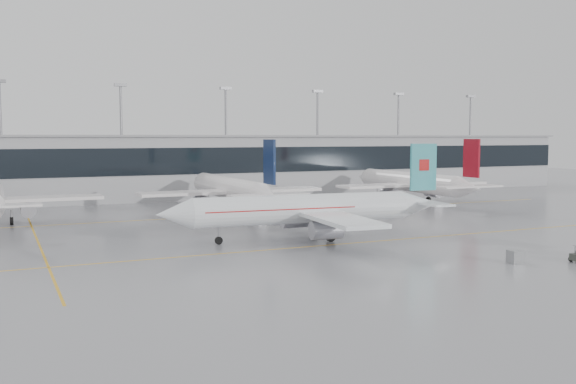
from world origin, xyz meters
name	(u,v)px	position (x,y,z in m)	size (l,w,h in m)	color
ground	(332,245)	(0.00, 0.00, 0.00)	(320.00, 320.00, 0.00)	gray
taxi_line_main	(332,245)	(0.00, 0.00, 0.01)	(120.00, 0.25, 0.01)	gold
taxi_line_north	(240,215)	(0.00, 30.00, 0.01)	(120.00, 0.25, 0.01)	gold
taxi_line_cross	(38,243)	(-30.00, 15.00, 0.01)	(0.25, 60.00, 0.01)	gold
terminal	(184,167)	(0.00, 62.00, 6.00)	(180.00, 15.00, 12.00)	#9E9EA2
terminal_glass	(194,161)	(0.00, 54.45, 7.50)	(180.00, 0.20, 5.00)	black
terminal_roof	(183,136)	(0.00, 62.00, 12.20)	(182.00, 16.00, 0.40)	gray
light_masts	(175,130)	(0.00, 68.00, 13.34)	(156.40, 1.00, 22.60)	gray
air_canada_jet	(312,209)	(-0.19, 4.60, 3.56)	(35.99, 28.73, 11.23)	white
parked_jet_c	(232,189)	(0.00, 33.69, 3.71)	(29.64, 36.96, 11.72)	white
parked_jet_d	(413,183)	(35.00, 33.69, 3.71)	(29.64, 36.96, 11.72)	white
gse_unit	(515,257)	(10.89, -16.63, 0.64)	(1.29, 1.19, 1.29)	gray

